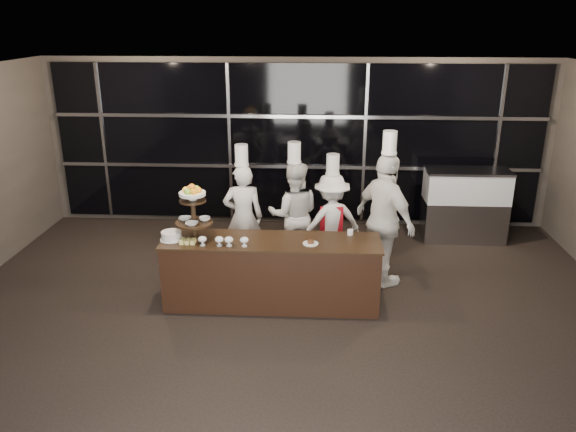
# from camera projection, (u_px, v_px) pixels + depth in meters

# --- Properties ---
(room) EXTENTS (10.00, 10.00, 10.00)m
(room) POSITION_uv_depth(u_px,v_px,m) (275.00, 256.00, 5.35)
(room) COLOR black
(room) RESTS_ON ground
(window_wall) EXTENTS (8.60, 0.10, 2.80)m
(window_wall) POSITION_uv_depth(u_px,v_px,m) (297.00, 144.00, 9.99)
(window_wall) COLOR black
(window_wall) RESTS_ON ground
(buffet_counter) EXTENTS (2.84, 0.74, 0.92)m
(buffet_counter) POSITION_uv_depth(u_px,v_px,m) (272.00, 272.00, 7.41)
(buffet_counter) COLOR black
(buffet_counter) RESTS_ON ground
(display_stand) EXTENTS (0.48, 0.48, 0.74)m
(display_stand) POSITION_uv_depth(u_px,v_px,m) (193.00, 208.00, 7.17)
(display_stand) COLOR black
(display_stand) RESTS_ON buffet_counter
(compotes) EXTENTS (0.64, 0.11, 0.12)m
(compotes) POSITION_uv_depth(u_px,v_px,m) (224.00, 240.00, 7.06)
(compotes) COLOR silver
(compotes) RESTS_ON buffet_counter
(layer_cake) EXTENTS (0.30, 0.30, 0.11)m
(layer_cake) POSITION_uv_depth(u_px,v_px,m) (171.00, 236.00, 7.26)
(layer_cake) COLOR white
(layer_cake) RESTS_ON buffet_counter
(pastry_squares) EXTENTS (0.20, 0.13, 0.05)m
(pastry_squares) POSITION_uv_depth(u_px,v_px,m) (188.00, 241.00, 7.15)
(pastry_squares) COLOR #E8DB71
(pastry_squares) RESTS_ON buffet_counter
(small_plate) EXTENTS (0.20, 0.20, 0.05)m
(small_plate) POSITION_uv_depth(u_px,v_px,m) (311.00, 243.00, 7.13)
(small_plate) COLOR white
(small_plate) RESTS_ON buffet_counter
(chef_cup) EXTENTS (0.08, 0.08, 0.07)m
(chef_cup) POSITION_uv_depth(u_px,v_px,m) (350.00, 232.00, 7.43)
(chef_cup) COLOR white
(chef_cup) RESTS_ON buffet_counter
(display_case) EXTENTS (1.39, 0.61, 1.24)m
(display_case) POSITION_uv_depth(u_px,v_px,m) (465.00, 201.00, 9.52)
(display_case) COLOR #A5A5AA
(display_case) RESTS_ON ground
(chef_a) EXTENTS (0.64, 0.46, 1.92)m
(chef_a) POSITION_uv_depth(u_px,v_px,m) (243.00, 216.00, 8.37)
(chef_a) COLOR silver
(chef_a) RESTS_ON ground
(chef_b) EXTENTS (0.83, 0.66, 1.94)m
(chef_b) POSITION_uv_depth(u_px,v_px,m) (294.00, 214.00, 8.48)
(chef_b) COLOR silver
(chef_b) RESTS_ON ground
(chef_c) EXTENTS (1.09, 0.87, 1.78)m
(chef_c) POSITION_uv_depth(u_px,v_px,m) (331.00, 221.00, 8.43)
(chef_c) COLOR white
(chef_c) RESTS_ON ground
(chef_d) EXTENTS (1.03, 1.19, 2.23)m
(chef_d) POSITION_uv_depth(u_px,v_px,m) (385.00, 220.00, 7.82)
(chef_d) COLOR white
(chef_d) RESTS_ON ground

